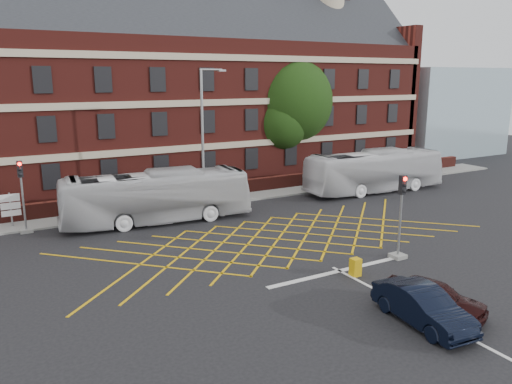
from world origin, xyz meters
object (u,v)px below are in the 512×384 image
car_navy (423,306)px  bus_right (375,171)px  bus_left (157,197)px  traffic_light_far (24,203)px  direction_signs (11,206)px  street_lamp (204,163)px  car_maroon (433,297)px  traffic_light_near (400,225)px  utility_cabinet (355,267)px  deciduous_tree (289,107)px

car_navy → bus_right: bearing=56.8°
bus_left → traffic_light_far: traffic_light_far is taller
traffic_light_far → direction_signs: bearing=116.3°
car_navy → street_lamp: size_ratio=0.45×
bus_right → car_maroon: bearing=146.6°
traffic_light_near → utility_cabinet: traffic_light_near is taller
bus_left → car_navy: bearing=-161.0°
deciduous_tree → car_navy: bearing=-113.3°
deciduous_tree → traffic_light_far: bearing=-162.3°
traffic_light_near → traffic_light_far: bearing=138.8°
traffic_light_near → street_lamp: street_lamp is taller
car_navy → car_maroon: bearing=26.1°
traffic_light_near → car_maroon: bearing=-122.9°
car_maroon → traffic_light_far: (-12.68, 19.14, 1.09)m
bus_left → traffic_light_near: 14.93m
deciduous_tree → utility_cabinet: size_ratio=12.98×
traffic_light_near → direction_signs: bearing=137.4°
bus_right → car_maroon: size_ratio=3.01×
car_maroon → utility_cabinet: bearing=70.7°
traffic_light_far → deciduous_tree: bearing=17.7°
traffic_light_near → street_lamp: 14.11m
traffic_light_near → direction_signs: 22.61m
car_navy → traffic_light_far: 22.78m
bus_right → car_navy: (-13.74, -17.59, -0.96)m
bus_right → deciduous_tree: deciduous_tree is taller
bus_left → car_maroon: (5.20, -17.40, -0.97)m
car_maroon → street_lamp: bearing=74.1°
bus_right → traffic_light_far: (-25.41, 1.94, 0.10)m
deciduous_tree → bus_right: bearing=-77.2°
utility_cabinet → traffic_light_near: bearing=12.0°
bus_right → car_maroon: bus_right is taller
traffic_light_near → car_navy: bearing=-128.1°
traffic_light_far → car_maroon: bearing=-56.5°
traffic_light_near → street_lamp: size_ratio=0.45×
street_lamp → direction_signs: street_lamp is taller
street_lamp → utility_cabinet: 14.26m
utility_cabinet → bus_right: bearing=44.9°
bus_left → street_lamp: 4.13m
car_maroon → traffic_light_near: 6.22m
car_maroon → direction_signs: bearing=102.4°
direction_signs → traffic_light_near: bearing=-42.6°
bus_left → car_navy: (4.19, -17.79, -0.94)m
car_navy → traffic_light_far: (-11.68, 19.53, 1.06)m
car_navy → deciduous_tree: deciduous_tree is taller
bus_left → direction_signs: 8.68m
bus_left → bus_right: (17.93, -0.20, 0.02)m
deciduous_tree → traffic_light_far: 24.86m
traffic_light_near → direction_signs: traffic_light_near is taller
car_maroon → traffic_light_near: (3.32, 5.14, 1.09)m
bus_left → traffic_light_near: (8.52, -12.27, 0.12)m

